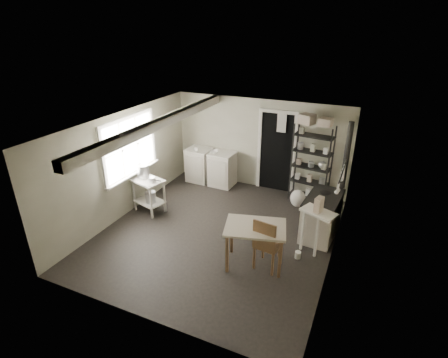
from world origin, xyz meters
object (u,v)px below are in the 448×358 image
at_px(stove, 321,216).
at_px(work_table, 255,246).
at_px(prep_table, 149,195).
at_px(chair, 268,244).
at_px(shelf_rack, 311,164).
at_px(flour_sack, 298,197).
at_px(stockpot, 143,171).
at_px(base_cabinets, 211,167).

xyz_separation_m(stove, work_table, (-0.91, -1.44, -0.06)).
bearing_deg(prep_table, chair, -15.04).
xyz_separation_m(shelf_rack, chair, (-0.13, -2.81, -0.46)).
bearing_deg(stove, chair, -110.43).
height_order(prep_table, flour_sack, prep_table).
distance_m(stockpot, flour_sack, 3.61).
bearing_deg(flour_sack, chair, -89.40).
bearing_deg(chair, work_table, -164.82).
bearing_deg(base_cabinets, chair, -46.34).
bearing_deg(prep_table, stockpot, 155.24).
xyz_separation_m(prep_table, base_cabinets, (0.59, 1.98, 0.06)).
height_order(prep_table, chair, chair).
bearing_deg(stockpot, stove, 7.50).
height_order(stockpot, work_table, stockpot).
distance_m(prep_table, base_cabinets, 2.06).
bearing_deg(work_table, shelf_rack, 82.57).
relative_size(prep_table, base_cabinets, 0.57).
relative_size(work_table, chair, 1.03).
relative_size(prep_table, stockpot, 2.67).
bearing_deg(stove, work_table, -117.38).
bearing_deg(flour_sack, shelf_rack, 69.29).
xyz_separation_m(prep_table, stove, (3.73, 0.59, 0.04)).
bearing_deg(stove, flour_sack, 129.62).
distance_m(stove, flour_sack, 1.22).
bearing_deg(prep_table, base_cabinets, 73.45).
distance_m(shelf_rack, stove, 1.58).
bearing_deg(shelf_rack, flour_sack, -103.35).
height_order(stockpot, shelf_rack, shelf_rack).
xyz_separation_m(prep_table, chair, (3.07, -0.82, 0.08)).
xyz_separation_m(stockpot, chair, (3.23, -0.90, -0.45)).
distance_m(stockpot, base_cabinets, 2.10).
relative_size(stockpot, shelf_rack, 0.15).
relative_size(stockpot, base_cabinets, 0.21).
height_order(stove, chair, chair).
bearing_deg(stockpot, flour_sack, 25.16).
distance_m(chair, flour_sack, 2.42).
distance_m(stockpot, chair, 3.38).
distance_m(shelf_rack, chair, 2.85).
bearing_deg(work_table, stockpot, 162.76).
xyz_separation_m(stockpot, base_cabinets, (0.75, 1.90, -0.48)).
relative_size(base_cabinets, stove, 1.25).
bearing_deg(shelf_rack, stove, -61.70).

